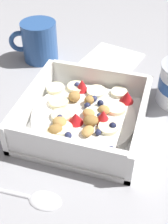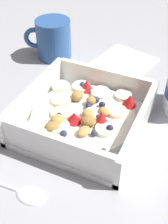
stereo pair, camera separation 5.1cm
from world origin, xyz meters
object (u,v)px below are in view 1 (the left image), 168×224
(fruit_bowl, at_px, (84,116))
(spoon, at_px, (27,195))
(coffee_mug, at_px, (39,41))
(folded_napkin, at_px, (112,59))

(fruit_bowl, distance_m, spoon, 0.17)
(fruit_bowl, relative_size, coffee_mug, 1.94)
(spoon, xyz_separation_m, folded_napkin, (-0.40, 0.03, -0.00))
(spoon, xyz_separation_m, coffee_mug, (-0.36, -0.13, 0.04))
(coffee_mug, relative_size, folded_napkin, 0.89)
(fruit_bowl, bearing_deg, coffee_mug, -138.59)
(fruit_bowl, bearing_deg, folded_napkin, -179.62)
(coffee_mug, bearing_deg, fruit_bowl, 41.41)
(spoon, relative_size, coffee_mug, 1.63)
(coffee_mug, height_order, folded_napkin, coffee_mug)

